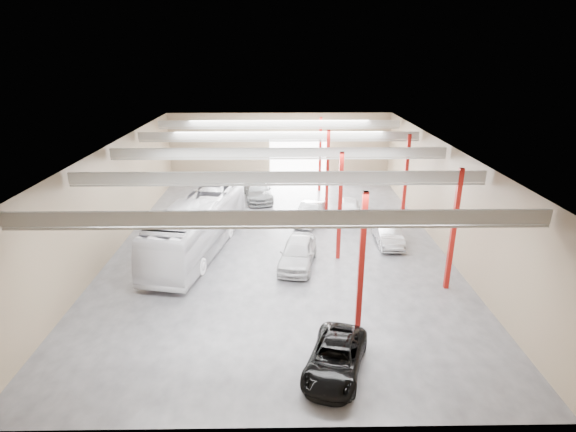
{
  "coord_description": "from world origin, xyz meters",
  "views": [
    {
      "loc": [
        0.15,
        -28.47,
        12.72
      ],
      "look_at": [
        0.59,
        -0.03,
        2.2
      ],
      "focal_mm": 28.0,
      "sensor_mm": 36.0,
      "label": 1
    }
  ],
  "objects_px": {
    "coach_bus": "(198,226)",
    "car_row_b": "(310,213)",
    "car_row_c": "(258,190)",
    "black_sedan": "(335,358)",
    "car_right_far": "(349,209)",
    "car_row_a": "(298,252)",
    "car_right_near": "(388,233)"
  },
  "relations": [
    {
      "from": "coach_bus",
      "to": "car_row_c",
      "type": "height_order",
      "value": "coach_bus"
    },
    {
      "from": "car_row_b",
      "to": "car_right_near",
      "type": "bearing_deg",
      "value": -19.07
    },
    {
      "from": "car_row_b",
      "to": "car_row_c",
      "type": "bearing_deg",
      "value": 145.93
    },
    {
      "from": "black_sedan",
      "to": "car_right_far",
      "type": "height_order",
      "value": "car_right_far"
    },
    {
      "from": "black_sedan",
      "to": "car_row_c",
      "type": "height_order",
      "value": "car_row_c"
    },
    {
      "from": "car_right_near",
      "to": "car_right_far",
      "type": "height_order",
      "value": "car_right_near"
    },
    {
      "from": "coach_bus",
      "to": "car_right_far",
      "type": "relative_size",
      "value": 2.97
    },
    {
      "from": "coach_bus",
      "to": "car_row_b",
      "type": "relative_size",
      "value": 2.82
    },
    {
      "from": "black_sedan",
      "to": "car_right_far",
      "type": "bearing_deg",
      "value": 97.72
    },
    {
      "from": "coach_bus",
      "to": "black_sedan",
      "type": "height_order",
      "value": "coach_bus"
    },
    {
      "from": "car_row_b",
      "to": "car_row_c",
      "type": "distance_m",
      "value": 7.36
    },
    {
      "from": "coach_bus",
      "to": "car_row_c",
      "type": "distance_m",
      "value": 11.61
    },
    {
      "from": "black_sedan",
      "to": "car_row_b",
      "type": "bearing_deg",
      "value": 107.68
    },
    {
      "from": "coach_bus",
      "to": "car_right_near",
      "type": "height_order",
      "value": "coach_bus"
    },
    {
      "from": "car_right_near",
      "to": "car_row_b",
      "type": "bearing_deg",
      "value": 142.26
    },
    {
      "from": "coach_bus",
      "to": "car_row_c",
      "type": "xyz_separation_m",
      "value": [
        3.38,
        11.07,
        -0.95
      ]
    },
    {
      "from": "coach_bus",
      "to": "car_row_b",
      "type": "xyz_separation_m",
      "value": [
        7.74,
        5.14,
        -1.03
      ]
    },
    {
      "from": "car_row_c",
      "to": "car_right_near",
      "type": "xyz_separation_m",
      "value": [
        9.55,
        -10.08,
        -0.08
      ]
    },
    {
      "from": "black_sedan",
      "to": "car_row_c",
      "type": "bearing_deg",
      "value": 118.22
    },
    {
      "from": "coach_bus",
      "to": "car_right_near",
      "type": "relative_size",
      "value": 2.83
    },
    {
      "from": "coach_bus",
      "to": "car_right_near",
      "type": "bearing_deg",
      "value": 14.92
    },
    {
      "from": "coach_bus",
      "to": "black_sedan",
      "type": "bearing_deg",
      "value": -47.37
    },
    {
      "from": "car_row_a",
      "to": "coach_bus",
      "type": "bearing_deg",
      "value": 170.54
    },
    {
      "from": "black_sedan",
      "to": "car_right_near",
      "type": "height_order",
      "value": "car_right_near"
    },
    {
      "from": "car_row_c",
      "to": "car_right_near",
      "type": "distance_m",
      "value": 13.88
    },
    {
      "from": "car_row_a",
      "to": "car_row_c",
      "type": "distance_m",
      "value": 13.79
    },
    {
      "from": "black_sedan",
      "to": "car_row_b",
      "type": "distance_m",
      "value": 17.5
    },
    {
      "from": "black_sedan",
      "to": "car_row_b",
      "type": "height_order",
      "value": "car_row_b"
    },
    {
      "from": "coach_bus",
      "to": "car_row_b",
      "type": "bearing_deg",
      "value": 44.12
    },
    {
      "from": "car_row_a",
      "to": "car_row_b",
      "type": "height_order",
      "value": "car_row_a"
    },
    {
      "from": "car_row_b",
      "to": "car_row_c",
      "type": "relative_size",
      "value": 0.79
    },
    {
      "from": "car_row_a",
      "to": "car_row_c",
      "type": "relative_size",
      "value": 0.89
    }
  ]
}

